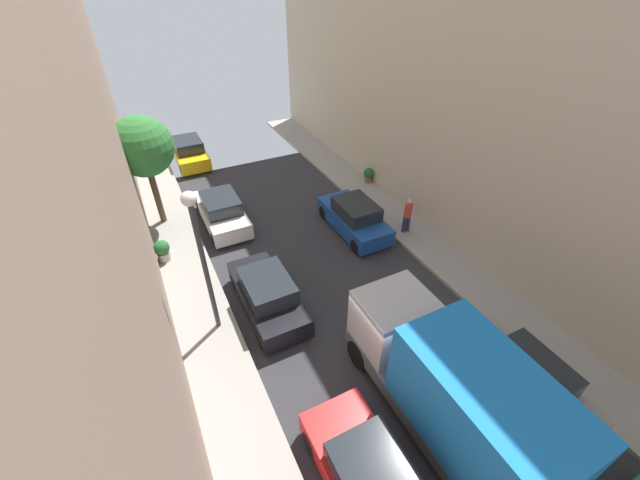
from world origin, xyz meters
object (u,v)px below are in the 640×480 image
object	(u,v)px
parked_car_left_5	(189,152)
street_tree_0	(142,147)
parked_car_right_2	(354,217)
lamp_post	(200,245)
potted_plant_3	(368,174)
parked_car_right_1	(522,379)
pedestrian	(408,214)
parked_car_left_3	(268,294)
potted_plant_0	(137,160)
parked_car_left_4	(222,211)
potted_plant_1	(162,250)
delivery_truck	(453,390)

from	to	relation	value
parked_car_left_5	street_tree_0	world-z (taller)	street_tree_0
parked_car_right_2	lamp_post	xyz separation A→B (m)	(-7.30, -3.01, 2.96)
potted_plant_3	parked_car_right_1	bearing A→B (deg)	-103.18
pedestrian	lamp_post	distance (m)	9.81
parked_car_left_3	pedestrian	xyz separation A→B (m)	(7.40, 1.60, 0.35)
street_tree_0	potted_plant_0	world-z (taller)	street_tree_0
parked_car_right_1	parked_car_right_2	distance (m)	9.48
parked_car_right_2	potted_plant_0	bearing A→B (deg)	125.71
street_tree_0	parked_car_left_5	bearing A→B (deg)	67.71
pedestrian	potted_plant_0	world-z (taller)	pedestrian
potted_plant_0	lamp_post	world-z (taller)	lamp_post
parked_car_left_4	potted_plant_3	xyz separation A→B (m)	(8.45, 0.25, -0.11)
parked_car_right_2	potted_plant_1	bearing A→B (deg)	169.39
parked_car_left_4	street_tree_0	distance (m)	4.35
delivery_truck	potted_plant_0	size ratio (longest dim) A/B	9.22
parked_car_right_1	potted_plant_3	xyz separation A→B (m)	(3.05, 13.04, -0.11)
parked_car_left_5	parked_car_left_4	bearing A→B (deg)	-90.00
parked_car_right_1	potted_plant_0	bearing A→B (deg)	111.65
parked_car_right_2	pedestrian	world-z (taller)	pedestrian
parked_car_right_1	delivery_truck	size ratio (longest dim) A/B	0.64
parked_car_left_5	delivery_truck	xyz separation A→B (m)	(2.70, -20.24, 1.07)
parked_car_right_1	parked_car_right_2	size ratio (longest dim) A/B	1.00
pedestrian	delivery_truck	bearing A→B (deg)	-120.66
parked_car_left_4	potted_plant_3	distance (m)	8.46
parked_car_left_5	parked_car_right_2	world-z (taller)	same
parked_car_left_3	potted_plant_1	size ratio (longest dim) A/B	4.42
pedestrian	potted_plant_0	xyz separation A→B (m)	(-10.41, 13.02, -0.55)
pedestrian	potted_plant_0	size ratio (longest dim) A/B	2.40
parked_car_left_3	potted_plant_3	distance (m)	10.66
parked_car_right_1	lamp_post	distance (m)	10.19
parked_car_left_5	potted_plant_1	distance (m)	9.87
parked_car_right_1	lamp_post	xyz separation A→B (m)	(-7.30, 6.46, 2.96)
parked_car_right_1	potted_plant_3	bearing A→B (deg)	76.82
potted_plant_0	parked_car_left_5	bearing A→B (deg)	-13.40
pedestrian	potted_plant_1	size ratio (longest dim) A/B	1.81
street_tree_0	lamp_post	bearing A→B (deg)	-84.93
parked_car_left_4	potted_plant_0	world-z (taller)	parked_car_left_4
parked_car_right_1	parked_car_left_4	bearing A→B (deg)	112.89
delivery_truck	street_tree_0	size ratio (longest dim) A/B	1.28
parked_car_left_3	parked_car_right_2	bearing A→B (deg)	28.48
delivery_truck	potted_plant_3	world-z (taller)	delivery_truck
parked_car_left_5	lamp_post	xyz separation A→B (m)	(-1.90, -13.99, 2.96)
potted_plant_0	potted_plant_1	bearing A→B (deg)	-90.05
street_tree_0	potted_plant_0	distance (m)	7.81
parked_car_right_1	delivery_truck	xyz separation A→B (m)	(-2.70, 0.21, 1.07)
parked_car_right_2	potted_plant_3	distance (m)	4.69
parked_car_left_5	delivery_truck	world-z (taller)	delivery_truck
parked_car_left_3	parked_car_right_1	distance (m)	8.49
parked_car_left_3	potted_plant_0	distance (m)	14.92
parked_car_right_2	street_tree_0	world-z (taller)	street_tree_0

